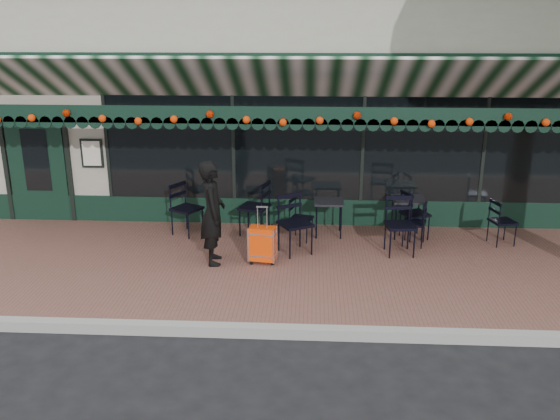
# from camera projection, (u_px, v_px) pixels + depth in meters

# --- Properties ---
(ground) EXTENTS (80.00, 80.00, 0.00)m
(ground) POSITION_uv_depth(u_px,v_px,m) (273.00, 333.00, 7.71)
(ground) COLOR black
(ground) RESTS_ON ground
(sidewalk) EXTENTS (18.00, 4.00, 0.15)m
(sidewalk) POSITION_uv_depth(u_px,v_px,m) (281.00, 267.00, 9.59)
(sidewalk) COLOR brown
(sidewalk) RESTS_ON ground
(curb) EXTENTS (18.00, 0.16, 0.15)m
(curb) POSITION_uv_depth(u_px,v_px,m) (273.00, 331.00, 7.61)
(curb) COLOR #9E9E99
(curb) RESTS_ON ground
(restaurant_building) EXTENTS (12.00, 9.60, 4.50)m
(restaurant_building) POSITION_uv_depth(u_px,v_px,m) (294.00, 90.00, 14.48)
(restaurant_building) COLOR #A1988B
(restaurant_building) RESTS_ON ground
(woman) EXTENTS (0.50, 0.67, 1.68)m
(woman) POSITION_uv_depth(u_px,v_px,m) (213.00, 213.00, 9.36)
(woman) COLOR black
(woman) RESTS_ON sidewalk
(suitcase) EXTENTS (0.45, 0.29, 0.95)m
(suitcase) POSITION_uv_depth(u_px,v_px,m) (262.00, 244.00, 9.49)
(suitcase) COLOR #FF4108
(suitcase) RESTS_ON sidewalk
(cafe_table_a) EXTENTS (0.57, 0.57, 0.71)m
(cafe_table_a) POSITION_uv_depth(u_px,v_px,m) (408.00, 202.00, 10.63)
(cafe_table_a) COLOR black
(cafe_table_a) RESTS_ON sidewalk
(cafe_table_b) EXTENTS (0.52, 0.52, 0.64)m
(cafe_table_b) POSITION_uv_depth(u_px,v_px,m) (329.00, 204.00, 10.69)
(cafe_table_b) COLOR black
(cafe_table_b) RESTS_ON sidewalk
(chair_a_left) EXTENTS (0.49, 0.49, 0.79)m
(chair_a_left) POSITION_uv_depth(u_px,v_px,m) (414.00, 223.00, 10.26)
(chair_a_left) COLOR black
(chair_a_left) RESTS_ON sidewalk
(chair_a_right) EXTENTS (0.58, 0.58, 0.89)m
(chair_a_right) POSITION_uv_depth(u_px,v_px,m) (415.00, 214.00, 10.57)
(chair_a_right) COLOR black
(chair_a_right) RESTS_ON sidewalk
(chair_a_front) EXTENTS (0.53, 0.53, 0.97)m
(chair_a_front) POSITION_uv_depth(u_px,v_px,m) (400.00, 226.00, 9.82)
(chair_a_front) COLOR black
(chair_a_front) RESTS_ON sidewalk
(chair_a_extra) EXTENTS (0.49, 0.49, 0.81)m
(chair_a_extra) POSITION_uv_depth(u_px,v_px,m) (503.00, 222.00, 10.29)
(chair_a_extra) COLOR black
(chair_a_extra) RESTS_ON sidewalk
(chair_b_left) EXTENTS (0.62, 0.62, 1.01)m
(chair_b_left) POSITION_uv_depth(u_px,v_px,m) (254.00, 208.00, 10.75)
(chair_b_left) COLOR black
(chair_b_left) RESTS_ON sidewalk
(chair_b_right) EXTENTS (0.48, 0.48, 0.77)m
(chair_b_right) POSITION_uv_depth(u_px,v_px,m) (301.00, 219.00, 10.51)
(chair_b_right) COLOR black
(chair_b_right) RESTS_ON sidewalk
(chair_b_front) EXTENTS (0.68, 0.68, 1.00)m
(chair_b_front) POSITION_uv_depth(u_px,v_px,m) (295.00, 225.00, 9.86)
(chair_b_front) COLOR black
(chair_b_front) RESTS_ON sidewalk
(chair_solo) EXTENTS (0.65, 0.65, 0.96)m
(chair_solo) POSITION_uv_depth(u_px,v_px,m) (187.00, 209.00, 10.75)
(chair_solo) COLOR black
(chair_solo) RESTS_ON sidewalk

